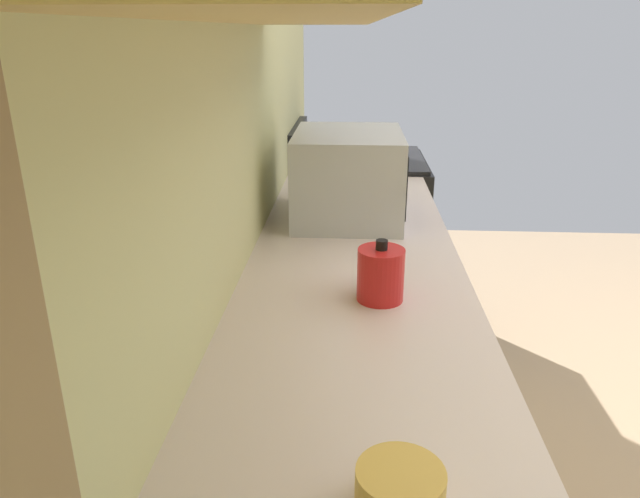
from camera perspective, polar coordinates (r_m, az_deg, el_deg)
wall_back at (r=1.69m, az=-9.29°, el=11.83°), size 3.88×0.12×2.62m
counter_run at (r=1.62m, az=2.71°, el=-21.93°), size 2.87×0.64×0.93m
oven_range at (r=3.15m, az=3.74°, el=0.57°), size 0.67×0.69×1.11m
microwave at (r=2.06m, az=2.80°, el=7.19°), size 0.47×0.38×0.30m
bowl at (r=0.87m, az=7.82°, el=-22.24°), size 0.12×0.12×0.07m
kettle at (r=1.44m, az=5.95°, el=-2.44°), size 0.16×0.12×0.16m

